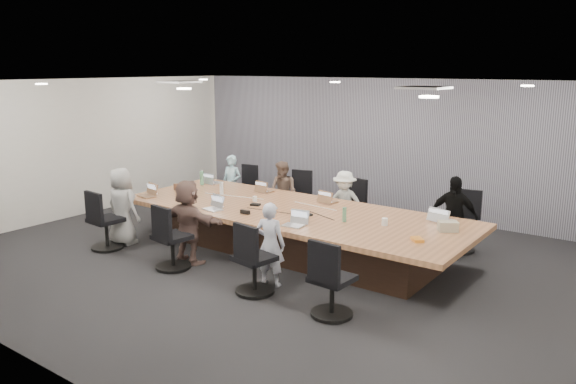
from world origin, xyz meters
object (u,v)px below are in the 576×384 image
Objects in this scene: chair_1 at (293,200)px; chair_5 at (172,242)px; chair_6 at (254,264)px; laptop_5 at (213,209)px; bottle_clear at (221,188)px; mug_brown at (176,187)px; conference_table at (292,229)px; chair_3 at (459,227)px; canvas_bag at (448,226)px; person_2 at (344,204)px; snack_packet at (417,239)px; laptop_6 at (293,226)px; stapler at (245,212)px; person_3 at (453,217)px; chair_0 at (243,193)px; laptop_3 at (440,220)px; laptop_4 at (147,196)px; chair_2 at (354,212)px; chair_7 at (332,285)px; bottle_green_right at (344,215)px; person_4 at (122,206)px; laptop_1 at (266,191)px; person_0 at (232,184)px; chair_4 at (106,225)px; laptop_2 at (328,201)px; bottle_green_left at (202,178)px; person_5 at (188,222)px; laptop_0 at (213,183)px.

chair_5 reaches higher than chair_1.
laptop_5 is (-1.62, 0.90, 0.33)m from chair_6.
bottle_clear is 0.99m from mug_brown.
chair_3 is at bearing 37.27° from conference_table.
canvas_bag is (3.56, 2.00, 0.39)m from chair_5.
chair_5 is 1.00× the size of chair_6.
person_2 is 2.78m from snack_packet.
chair_5 is at bearing -79.61° from laptop_5.
laptop_6 is at bearing 37.10° from chair_5.
canvas_bag is at bearing 15.66° from stapler.
person_3 is at bearing -10.69° from person_2.
chair_1 is (1.35, 0.00, 0.03)m from chair_0.
laptop_3 is 1.21m from snack_packet.
chair_6 reaches higher than laptop_4.
laptop_4 is (-0.13, -2.50, 0.38)m from chair_0.
chair_7 reaches higher than chair_2.
chair_5 is 2.32m from mug_brown.
canvas_bag reaches higher than conference_table.
person_4 is at bearing -161.98° from bottle_green_right.
laptop_1 is 3.74m from canvas_bag.
person_3 reaches higher than bottle_clear.
person_4 is at bearing 58.55° from laptop_1.
person_2 is at bearing 121.19° from chair_7.
chair_3 is 2.21m from bottle_green_right.
person_0 reaches higher than bottle_green_right.
chair_4 is 3.25m from chair_6.
chair_7 is 4.20× the size of snack_packet.
chair_6 is (-1.63, -3.40, -0.00)m from chair_3.
laptop_4 is at bearing 37.82° from laptop_2.
person_4 is at bearing -92.09° from bottle_green_left.
laptop_2 is 2.65× the size of mug_brown.
person_5 is (0.15, -3.05, 0.27)m from chair_1.
person_4 is at bearing -79.27° from laptop_4.
person_5 is at bearing -68.82° from person_0.
snack_packet is at bearing 144.63° from chair_2.
chair_2 is at bearing 115.33° from bottle_green_right.
chair_0 is 1.85m from mug_brown.
person_4 is 2.32m from stapler.
laptop_6 is 0.83m from bottle_green_right.
laptop_1 is 1.06× the size of canvas_bag.
chair_2 is 0.88× the size of chair_4.
bottle_green_right is (3.60, -1.84, 0.49)m from chair_0.
laptop_2 is 0.96× the size of laptop_4.
bottle_green_right reaches higher than canvas_bag.
chair_5 is 2.70× the size of laptop_5.
person_4 is 0.56m from laptop_4.
laptop_4 is 2.22m from stapler.
mug_brown is at bearing 101.14° from laptop_4.
chair_5 is at bearing -150.71° from canvas_bag.
laptop_0 is at bearing 142.12° from stapler.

